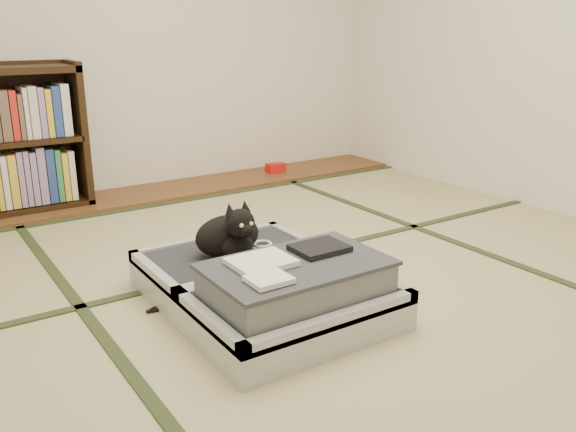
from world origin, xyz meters
TOP-DOWN VIEW (x-y plane):
  - floor at (0.00, 0.00)m, footprint 4.50×4.50m
  - wood_strip at (0.00, 2.00)m, footprint 4.00×0.50m
  - red_item at (1.04, 2.03)m, footprint 0.15×0.10m
  - tatami_borders at (0.00, 0.49)m, footprint 4.00×4.50m
  - suitcase at (-0.33, -0.07)m, footprint 0.80×1.07m
  - cat at (-0.35, 0.22)m, footprint 0.36×0.36m
  - cable_coil at (-0.17, 0.25)m, footprint 0.11×0.11m
  - hanger at (-0.55, 0.19)m, footprint 0.45×0.23m

SIDE VIEW (x-z plane):
  - floor at x=0.00m, z-range 0.00..0.00m
  - tatami_borders at x=0.00m, z-range 0.00..0.01m
  - hanger at x=-0.55m, z-range 0.00..0.01m
  - wood_strip at x=0.00m, z-range 0.00..0.02m
  - red_item at x=1.04m, z-range 0.02..0.09m
  - suitcase at x=-0.33m, z-range -0.05..0.27m
  - cable_coil at x=-0.17m, z-range 0.15..0.18m
  - cat at x=-0.35m, z-range 0.12..0.41m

